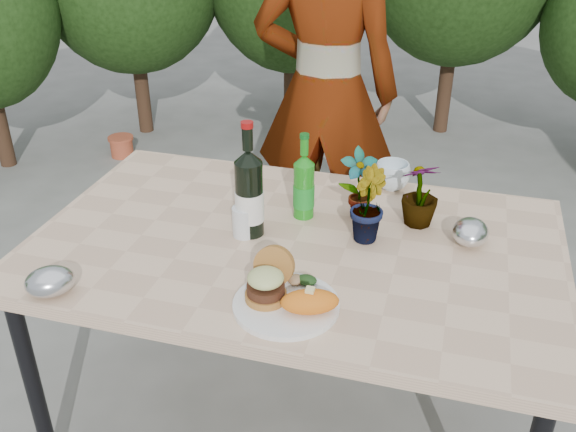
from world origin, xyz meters
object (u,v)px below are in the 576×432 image
(wine_bottle, at_px, (249,194))
(dinner_plate, at_px, (286,305))
(patio_table, at_px, (295,257))
(person, at_px, (326,93))

(wine_bottle, bearing_deg, dinner_plate, -81.11)
(dinner_plate, distance_m, wine_bottle, 0.42)
(patio_table, distance_m, person, 1.05)
(patio_table, xyz_separation_m, person, (-0.14, 1.02, 0.19))
(dinner_plate, relative_size, person, 0.16)
(patio_table, height_order, person, person)
(patio_table, height_order, dinner_plate, dinner_plate)
(dinner_plate, bearing_deg, person, 98.78)
(wine_bottle, distance_m, person, 1.01)
(dinner_plate, xyz_separation_m, wine_bottle, (-0.21, 0.33, 0.13))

